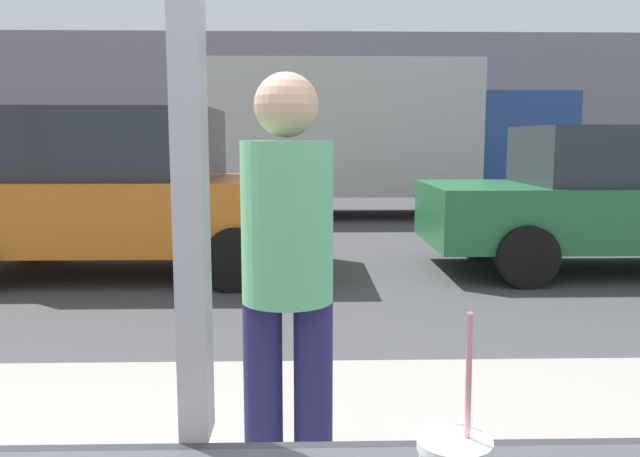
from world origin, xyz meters
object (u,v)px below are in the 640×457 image
box_truck (377,133)px  parked_car_orange (122,192)px  parked_car_green (625,197)px  pedestrian (287,275)px

box_truck → parked_car_orange: bearing=-122.5°
parked_car_green → box_truck: bearing=112.4°
parked_car_orange → box_truck: 6.45m
parked_car_orange → pedestrian: (1.97, -5.05, 0.12)m
parked_car_orange → box_truck: (3.45, 5.41, 0.69)m
parked_car_orange → parked_car_green: (5.68, -0.00, -0.07)m
parked_car_green → pedestrian: (-3.71, -5.05, 0.20)m
parked_car_green → pedestrian: pedestrian is taller
parked_car_orange → box_truck: bearing=57.5°
parked_car_green → pedestrian: 6.27m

